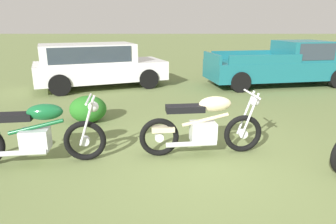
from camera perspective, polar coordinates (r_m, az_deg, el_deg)
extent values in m
plane|color=olive|center=(4.74, 7.27, -9.52)|extent=(120.00, 120.00, 0.00)
torus|color=black|center=(4.85, -15.30, -5.24)|extent=(0.65, 0.17, 0.64)
cylinder|color=silver|center=(4.85, -15.30, -5.24)|extent=(0.15, 0.12, 0.14)
cylinder|color=silver|center=(4.82, -14.75, -1.18)|extent=(0.27, 0.07, 0.73)
cylinder|color=silver|center=(4.65, -15.00, -1.85)|extent=(0.27, 0.07, 0.73)
cube|color=silver|center=(4.98, -23.60, -4.76)|extent=(0.44, 0.35, 0.32)
cylinder|color=#14592D|center=(4.91, -23.53, -2.57)|extent=(0.81, 0.17, 0.23)
ellipsoid|color=#14592D|center=(4.81, -22.12, 0.03)|extent=(0.55, 0.33, 0.24)
cube|color=black|center=(4.97, -27.40, -0.84)|extent=(0.63, 0.32, 0.10)
cylinder|color=silver|center=(4.64, -14.68, 2.38)|extent=(0.12, 0.64, 0.03)
sphere|color=silver|center=(4.66, -13.84, 0.98)|extent=(0.18, 0.18, 0.16)
cylinder|color=silver|center=(4.96, -26.36, -6.96)|extent=(0.80, 0.19, 0.08)
torus|color=black|center=(5.14, 13.92, -3.97)|extent=(0.64, 0.16, 0.63)
torus|color=black|center=(4.84, -1.63, -4.76)|extent=(0.64, 0.16, 0.63)
cylinder|color=silver|center=(5.14, 13.92, -3.97)|extent=(0.15, 0.12, 0.14)
cylinder|color=silver|center=(4.84, -1.63, -4.76)|extent=(0.15, 0.12, 0.14)
cylinder|color=silver|center=(5.14, 14.45, -0.11)|extent=(0.27, 0.07, 0.74)
cylinder|color=silver|center=(4.98, 15.18, -0.70)|extent=(0.27, 0.07, 0.74)
cube|color=silver|center=(4.92, 6.63, -3.69)|extent=(0.43, 0.35, 0.32)
cylinder|color=beige|center=(4.87, 7.05, -1.46)|extent=(0.76, 0.15, 0.22)
ellipsoid|color=beige|center=(4.83, 8.89, 1.51)|extent=(0.55, 0.32, 0.24)
cube|color=black|center=(4.74, 3.26, 0.65)|extent=(0.62, 0.31, 0.10)
cube|color=beige|center=(4.79, -0.93, -3.17)|extent=(0.38, 0.22, 0.08)
cylinder|color=silver|center=(4.99, 15.51, 3.27)|extent=(0.11, 0.64, 0.03)
sphere|color=silver|center=(5.04, 16.04, 1.95)|extent=(0.18, 0.18, 0.16)
cylinder|color=silver|center=(4.78, 4.44, -6.04)|extent=(0.80, 0.17, 0.08)
cube|color=silver|center=(10.38, -12.43, 7.61)|extent=(4.50, 3.19, 0.60)
cube|color=silver|center=(10.26, -14.86, 10.62)|extent=(3.28, 2.57, 0.60)
cube|color=#2D3842|center=(10.26, -14.87, 10.73)|extent=(2.89, 2.44, 0.48)
cylinder|color=black|center=(11.51, -6.31, 7.56)|extent=(0.68, 0.44, 0.64)
cylinder|color=black|center=(9.95, -3.69, 6.24)|extent=(0.68, 0.44, 0.64)
cylinder|color=black|center=(11.11, -20.11, 6.35)|extent=(0.68, 0.44, 0.64)
cylinder|color=black|center=(9.47, -19.66, 4.81)|extent=(0.68, 0.44, 0.64)
cube|color=#19606B|center=(11.10, 20.02, 7.55)|extent=(5.06, 2.58, 0.60)
cube|color=#19606B|center=(11.48, 24.02, 10.53)|extent=(1.81, 1.83, 0.64)
cube|color=#2D3842|center=(11.48, 24.03, 10.63)|extent=(1.53, 1.81, 0.52)
cube|color=#19606B|center=(11.33, 14.10, 10.45)|extent=(2.38, 0.53, 0.28)
cube|color=#19606B|center=(9.90, 17.97, 9.37)|extent=(2.38, 0.53, 0.28)
cube|color=#19606B|center=(10.05, 8.33, 10.07)|extent=(0.38, 1.60, 0.28)
cylinder|color=black|center=(12.71, 24.83, 6.99)|extent=(0.67, 0.34, 0.64)
cylinder|color=black|center=(11.10, 10.12, 7.08)|extent=(0.67, 0.34, 0.64)
cylinder|color=black|center=(9.65, 13.42, 5.52)|extent=(0.67, 0.34, 0.64)
ellipsoid|color=#23671E|center=(6.73, -14.76, 0.54)|extent=(0.79, 0.69, 0.57)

